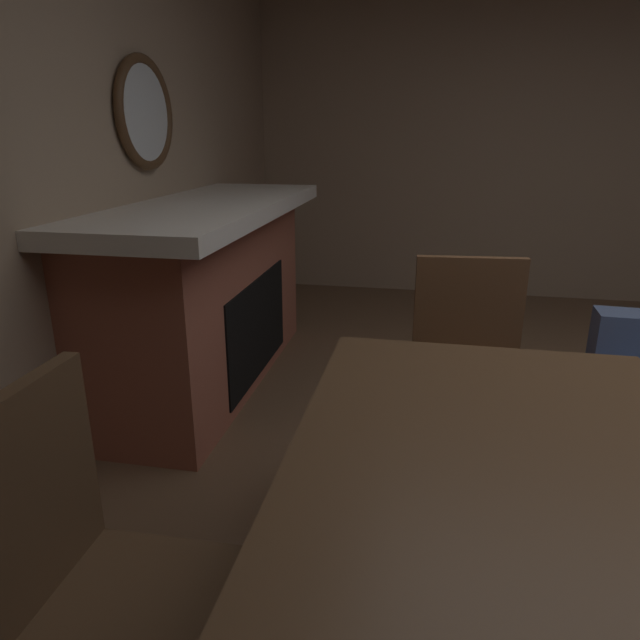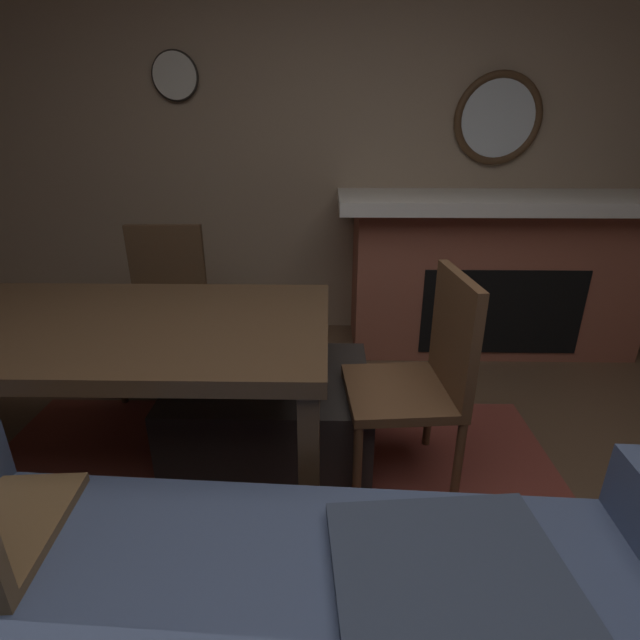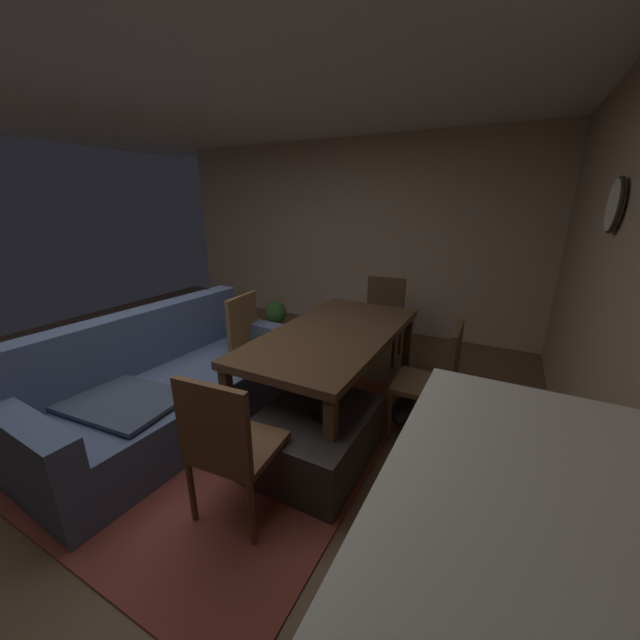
{
  "view_description": "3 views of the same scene",
  "coord_description": "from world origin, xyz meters",
  "px_view_note": "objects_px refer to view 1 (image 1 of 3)",
  "views": [
    {
      "loc": [
        1.87,
        -1.02,
        1.41
      ],
      "look_at": [
        0.23,
        -1.34,
        0.85
      ],
      "focal_mm": 31.63,
      "sensor_mm": 36.0,
      "label": 1
    },
    {
      "loc": [
        0.08,
        0.85,
        1.44
      ],
      "look_at": [
        0.11,
        -0.69,
        0.81
      ],
      "focal_mm": 26.33,
      "sensor_mm": 36.0,
      "label": 2
    },
    {
      "loc": [
        -1.54,
        -2.06,
        1.77
      ],
      "look_at": [
        0.34,
        -1.06,
        1.07
      ],
      "focal_mm": 20.29,
      "sensor_mm": 36.0,
      "label": 3
    }
  ],
  "objects_px": {
    "fireplace": "(209,294)",
    "ottoman_coffee_table": "(411,529)",
    "dining_chair_south": "(84,573)",
    "dining_chair_west": "(468,361)",
    "round_wall_mirror": "(145,113)",
    "tv_remote": "(402,464)",
    "dining_table": "(519,576)"
  },
  "relations": [
    {
      "from": "fireplace",
      "to": "ottoman_coffee_table",
      "type": "height_order",
      "value": "fireplace"
    },
    {
      "from": "ottoman_coffee_table",
      "to": "dining_chair_south",
      "type": "height_order",
      "value": "dining_chair_south"
    },
    {
      "from": "fireplace",
      "to": "dining_chair_west",
      "type": "height_order",
      "value": "fireplace"
    },
    {
      "from": "round_wall_mirror",
      "to": "tv_remote",
      "type": "height_order",
      "value": "round_wall_mirror"
    },
    {
      "from": "round_wall_mirror",
      "to": "dining_table",
      "type": "bearing_deg",
      "value": 39.46
    },
    {
      "from": "dining_chair_south",
      "to": "ottoman_coffee_table",
      "type": "bearing_deg",
      "value": 135.72
    },
    {
      "from": "tv_remote",
      "to": "ottoman_coffee_table",
      "type": "bearing_deg",
      "value": 63.79
    },
    {
      "from": "ottoman_coffee_table",
      "to": "fireplace",
      "type": "bearing_deg",
      "value": -138.55
    },
    {
      "from": "tv_remote",
      "to": "dining_table",
      "type": "relative_size",
      "value": 0.08
    },
    {
      "from": "ottoman_coffee_table",
      "to": "tv_remote",
      "type": "xyz_separation_m",
      "value": [
        -0.04,
        -0.04,
        0.21
      ]
    },
    {
      "from": "fireplace",
      "to": "dining_table",
      "type": "xyz_separation_m",
      "value": [
        2.05,
        1.4,
        0.14
      ]
    },
    {
      "from": "ottoman_coffee_table",
      "to": "dining_chair_west",
      "type": "distance_m",
      "value": 0.75
    },
    {
      "from": "round_wall_mirror",
      "to": "dining_table",
      "type": "distance_m",
      "value": 2.79
    },
    {
      "from": "fireplace",
      "to": "ottoman_coffee_table",
      "type": "distance_m",
      "value": 1.86
    },
    {
      "from": "ottoman_coffee_table",
      "to": "dining_table",
      "type": "xyz_separation_m",
      "value": [
        0.68,
        0.19,
        0.47
      ]
    },
    {
      "from": "ottoman_coffee_table",
      "to": "dining_chair_south",
      "type": "relative_size",
      "value": 0.96
    },
    {
      "from": "fireplace",
      "to": "ottoman_coffee_table",
      "type": "xyz_separation_m",
      "value": [
        1.37,
        1.21,
        -0.34
      ]
    },
    {
      "from": "dining_table",
      "to": "dining_chair_west",
      "type": "xyz_separation_m",
      "value": [
        -1.34,
        -0.01,
        -0.14
      ]
    },
    {
      "from": "fireplace",
      "to": "dining_table",
      "type": "bearing_deg",
      "value": 34.35
    },
    {
      "from": "dining_chair_west",
      "to": "tv_remote",
      "type": "bearing_deg",
      "value": -20.24
    },
    {
      "from": "ottoman_coffee_table",
      "to": "dining_table",
      "type": "distance_m",
      "value": 0.85
    },
    {
      "from": "round_wall_mirror",
      "to": "fireplace",
      "type": "bearing_deg",
      "value": 90.0
    },
    {
      "from": "dining_chair_west",
      "to": "dining_table",
      "type": "bearing_deg",
      "value": 0.34
    },
    {
      "from": "tv_remote",
      "to": "dining_chair_south",
      "type": "relative_size",
      "value": 0.17
    },
    {
      "from": "fireplace",
      "to": "dining_chair_south",
      "type": "relative_size",
      "value": 2.25
    },
    {
      "from": "fireplace",
      "to": "dining_chair_south",
      "type": "bearing_deg",
      "value": 14.79
    },
    {
      "from": "dining_table",
      "to": "dining_chair_west",
      "type": "relative_size",
      "value": 2.03
    },
    {
      "from": "round_wall_mirror",
      "to": "tv_remote",
      "type": "distance_m",
      "value": 2.25
    },
    {
      "from": "tv_remote",
      "to": "dining_chair_west",
      "type": "bearing_deg",
      "value": -178.63
    },
    {
      "from": "ottoman_coffee_table",
      "to": "tv_remote",
      "type": "distance_m",
      "value": 0.22
    },
    {
      "from": "round_wall_mirror",
      "to": "ottoman_coffee_table",
      "type": "bearing_deg",
      "value": 47.53
    },
    {
      "from": "dining_table",
      "to": "tv_remote",
      "type": "bearing_deg",
      "value": -162.25
    }
  ]
}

